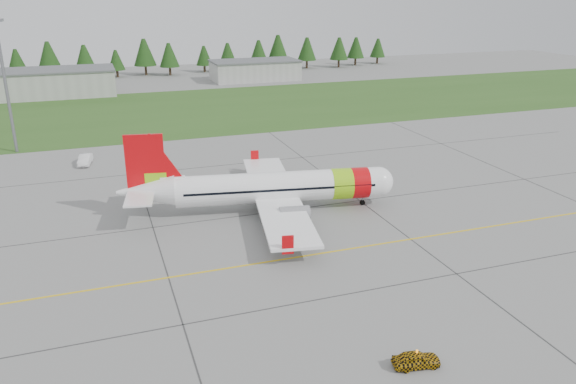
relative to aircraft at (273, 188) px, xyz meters
name	(u,v)px	position (x,y,z in m)	size (l,w,h in m)	color
ground	(358,292)	(1.02, -20.55, -2.81)	(320.00, 320.00, 0.00)	gray
aircraft	(273,188)	(0.00, 0.00, 0.00)	(31.92, 29.80, 9.73)	white
follow_me_car	(418,346)	(0.36, -30.98, -1.14)	(1.34, 1.14, 3.33)	#CE960B
service_van	(84,150)	(-20.69, 26.68, -0.53)	(1.59, 1.50, 4.55)	white
grass_strip	(190,110)	(1.02, 61.45, -2.79)	(320.00, 50.00, 0.03)	#30561E
taxi_guideline	(322,253)	(1.02, -12.55, -2.79)	(120.00, 0.25, 0.02)	gold
hangar_west	(45,84)	(-28.98, 89.45, 0.19)	(32.00, 14.00, 6.00)	#A8A8A3
hangar_east	(255,71)	(26.02, 97.45, -0.21)	(24.00, 12.00, 5.20)	#A8A8A3
floodlight_mast	(6,89)	(-30.98, 37.45, 7.19)	(0.50, 0.50, 20.00)	slate
treeline	(157,58)	(1.02, 117.45, 2.19)	(160.00, 8.00, 10.00)	#1C3F14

